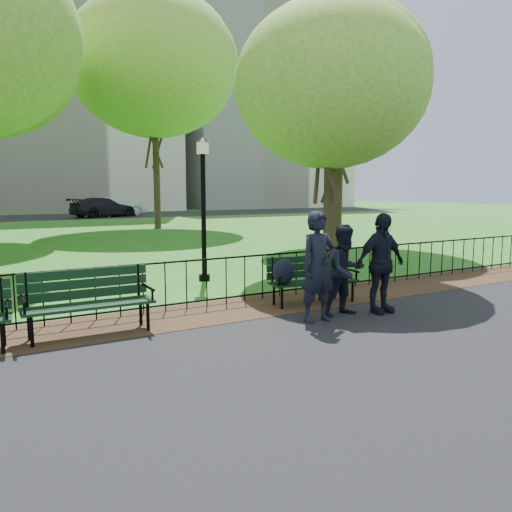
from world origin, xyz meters
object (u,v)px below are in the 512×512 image
person_mid (346,270)px  lamppost (203,204)px  park_bench_left_a (88,295)px  sedan_silver (117,206)px  tree_mid_e (340,76)px  sedan_dark (103,207)px  park_bench_main (298,273)px  tree_far_e (154,64)px  person_right (381,263)px  tree_near_e (331,86)px  person_left (318,267)px

person_mid → lamppost: bearing=100.4°
park_bench_left_a → sedan_silver: size_ratio=0.41×
tree_mid_e → sedan_silver: 25.99m
sedan_dark → tree_mid_e: bearing=169.0°
park_bench_left_a → sedan_dark: 32.61m
park_bench_main → tree_far_e: (3.88, 18.97, 8.06)m
tree_mid_e → sedan_dark: 25.26m
park_bench_left_a → person_mid: bearing=-14.0°
person_mid → tree_far_e: bearing=80.6°
person_right → tree_mid_e: bearing=54.9°
tree_far_e → person_mid: (-3.61, -19.97, -7.89)m
park_bench_left_a → person_right: size_ratio=1.08×
lamppost → tree_near_e: tree_near_e is taller
park_bench_main → park_bench_left_a: bearing=-173.1°
park_bench_left_a → tree_mid_e: (10.62, 7.19, 5.61)m
sedan_dark → sedan_silver: bearing=-73.8°
park_bench_main → tree_mid_e: size_ratio=0.20×
tree_near_e → person_mid: 6.13m
tree_mid_e → person_right: (-5.94, -8.40, -5.34)m
park_bench_left_a → person_right: (4.68, -1.21, 0.28)m
park_bench_left_a → lamppost: lamppost is taller
tree_near_e → lamppost: bearing=173.5°
park_bench_main → tree_near_e: size_ratio=0.26×
tree_far_e → park_bench_main: bearing=-101.6°
park_bench_main → person_right: 1.51m
tree_far_e → person_mid: size_ratio=8.04×
park_bench_left_a → person_right: 4.84m
tree_mid_e → sedan_dark: bearing=96.7°
tree_near_e → tree_mid_e: (3.92, 4.40, 1.48)m
person_right → sedan_silver: person_right is taller
park_bench_main → tree_near_e: 5.81m
person_mid → sedan_dark: size_ratio=0.30×
park_bench_main → park_bench_left_a: (-3.76, 0.05, -0.01)m
lamppost → tree_mid_e: (7.30, 4.01, 4.40)m
person_left → person_right: person_left is taller
lamppost → sedan_silver: (5.71, 29.37, -1.05)m
tree_near_e → sedan_silver: 30.11m
lamppost → tree_mid_e: bearing=28.8°
person_mid → sedan_silver: person_mid is taller
tree_far_e → sedan_silver: size_ratio=2.71×
tree_near_e → sedan_silver: (2.32, 29.76, -3.97)m
sedan_silver → sedan_dark: bearing=102.0°
park_bench_main → sedan_dark: 31.98m
park_bench_main → lamppost: bearing=105.4°
tree_near_e → person_mid: size_ratio=4.40×
park_bench_left_a → person_left: 3.58m
park_bench_left_a → sedan_silver: sedan_silver is taller
person_right → sedan_silver: (4.34, 33.76, -0.11)m
lamppost → person_mid: size_ratio=2.15×
tree_mid_e → person_right: size_ratio=5.15×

